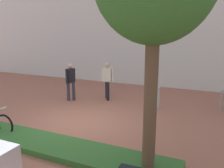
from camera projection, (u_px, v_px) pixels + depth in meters
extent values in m
plane|color=#9E5B47|center=(78.00, 123.00, 7.98)|extent=(60.00, 60.00, 0.00)
cube|color=#336028|center=(49.00, 145.00, 6.29)|extent=(7.00, 1.10, 0.16)
cylinder|color=brown|center=(150.00, 104.00, 4.87)|extent=(0.28, 0.28, 3.16)
torus|color=black|center=(5.00, 125.00, 7.02)|extent=(0.66, 0.06, 0.66)
cylinder|color=silver|center=(0.00, 109.00, 6.96)|extent=(0.04, 0.42, 0.04)
cylinder|color=#99999E|center=(221.00, 101.00, 9.23)|extent=(0.06, 0.06, 0.80)
cylinder|color=#ADADB2|center=(158.00, 98.00, 9.49)|extent=(0.16, 0.16, 0.90)
cylinder|color=#2D2D38|center=(68.00, 92.00, 10.58)|extent=(0.14, 0.14, 0.85)
cylinder|color=#2D2D38|center=(74.00, 91.00, 10.66)|extent=(0.14, 0.14, 0.85)
cube|color=black|center=(70.00, 76.00, 10.46)|extent=(0.27, 0.42, 0.62)
cylinder|color=black|center=(67.00, 77.00, 10.25)|extent=(0.09, 0.09, 0.59)
cylinder|color=black|center=(74.00, 75.00, 10.69)|extent=(0.09, 0.09, 0.59)
sphere|color=tan|center=(70.00, 66.00, 10.37)|extent=(0.22, 0.22, 0.22)
cylinder|color=black|center=(107.00, 89.00, 11.00)|extent=(0.14, 0.14, 0.85)
cylinder|color=black|center=(108.00, 91.00, 10.62)|extent=(0.14, 0.14, 0.85)
cube|color=beige|center=(107.00, 75.00, 10.65)|extent=(0.42, 0.28, 0.62)
cylinder|color=beige|center=(102.00, 75.00, 10.74)|extent=(0.09, 0.09, 0.59)
cylinder|color=beige|center=(113.00, 76.00, 10.58)|extent=(0.09, 0.09, 0.59)
sphere|color=tan|center=(107.00, 65.00, 10.56)|extent=(0.22, 0.22, 0.22)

